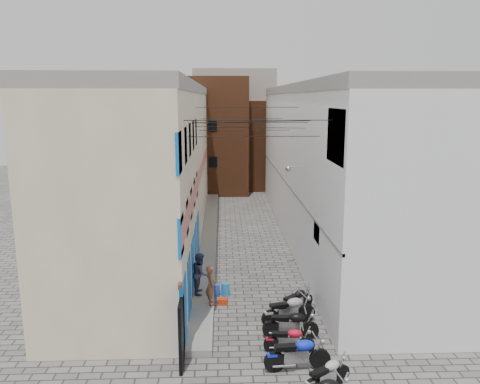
{
  "coord_description": "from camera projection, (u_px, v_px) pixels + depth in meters",
  "views": [
    {
      "loc": [
        -1.22,
        -13.76,
        8.23
      ],
      "look_at": [
        -0.23,
        12.21,
        3.0
      ],
      "focal_mm": 35.0,
      "sensor_mm": 36.0,
      "label": 1
    }
  ],
  "objects": [
    {
      "name": "building_left",
      "position": [
        157.0,
        164.0,
        26.77
      ],
      "size": [
        5.1,
        27.0,
        9.0
      ],
      "color": "#C3B193",
      "rests_on": "ground"
    },
    {
      "name": "motorcycle_e",
      "position": [
        291.0,
        323.0,
        16.23
      ],
      "size": [
        2.01,
        0.76,
        1.14
      ],
      "primitive_type": null,
      "rotation": [
        0.0,
        0.0,
        -1.64
      ],
      "color": "black",
      "rests_on": "ground"
    },
    {
      "name": "water_jug_near",
      "position": [
        225.0,
        289.0,
        19.8
      ],
      "size": [
        0.42,
        0.42,
        0.56
      ],
      "primitive_type": "cylinder",
      "rotation": [
        0.0,
        0.0,
        -0.19
      ],
      "color": "#297ECF",
      "rests_on": "ground"
    },
    {
      "name": "person_b",
      "position": [
        200.0,
        273.0,
        19.35
      ],
      "size": [
        0.67,
        0.86,
        1.73
      ],
      "primitive_type": "imported",
      "rotation": [
        0.0,
        0.0,
        1.55
      ],
      "color": "#3A3A57",
      "rests_on": "plinth"
    },
    {
      "name": "motorcycle_b",
      "position": [
        327.0,
        374.0,
        13.33
      ],
      "size": [
        1.8,
        1.43,
        1.03
      ],
      "primitive_type": null,
      "rotation": [
        0.0,
        0.0,
        -1.0
      ],
      "color": "#AAABAF",
      "rests_on": "ground"
    },
    {
      "name": "building_far_brick_right",
      "position": [
        267.0,
        144.0,
        43.86
      ],
      "size": [
        5.0,
        6.0,
        8.0
      ],
      "primitive_type": "cube",
      "color": "brown",
      "rests_on": "ground"
    },
    {
      "name": "red_crate",
      "position": [
        223.0,
        301.0,
        19.0
      ],
      "size": [
        0.41,
        0.33,
        0.24
      ],
      "primitive_type": "cube",
      "rotation": [
        0.0,
        0.0,
        -0.11
      ],
      "color": "red",
      "rests_on": "ground"
    },
    {
      "name": "motorcycle_g",
      "position": [
        296.0,
        299.0,
        18.22
      ],
      "size": [
        1.78,
        1.58,
        1.05
      ],
      "primitive_type": null,
      "rotation": [
        0.0,
        0.0,
        -0.9
      ],
      "color": "black",
      "rests_on": "ground"
    },
    {
      "name": "building_far_concrete",
      "position": [
        234.0,
        126.0,
        47.38
      ],
      "size": [
        8.0,
        5.0,
        11.0
      ],
      "primitive_type": "cube",
      "color": "gray",
      "rests_on": "ground"
    },
    {
      "name": "ground",
      "position": [
        261.0,
        357.0,
        15.15
      ],
      "size": [
        90.0,
        90.0,
        0.0
      ],
      "primitive_type": "plane",
      "color": "#595653",
      "rests_on": "ground"
    },
    {
      "name": "person_a",
      "position": [
        211.0,
        285.0,
        18.3
      ],
      "size": [
        0.47,
        0.64,
        1.59
      ],
      "primitive_type": "imported",
      "rotation": [
        0.0,
        0.0,
        1.75
      ],
      "color": "#995637",
      "rests_on": "plinth"
    },
    {
      "name": "building_far_brick_left",
      "position": [
        213.0,
        135.0,
        41.52
      ],
      "size": [
        6.0,
        6.0,
        10.0
      ],
      "primitive_type": "cube",
      "color": "brown",
      "rests_on": "ground"
    },
    {
      "name": "overhead_wires",
      "position": [
        249.0,
        123.0,
        21.24
      ],
      "size": [
        5.8,
        13.02,
        1.32
      ],
      "color": "black",
      "rests_on": "ground"
    },
    {
      "name": "water_jug_far",
      "position": [
        216.0,
        290.0,
        19.8
      ],
      "size": [
        0.32,
        0.32,
        0.49
      ],
      "primitive_type": "cylinder",
      "rotation": [
        0.0,
        0.0,
        0.01
      ],
      "color": "blue",
      "rests_on": "ground"
    },
    {
      "name": "motorcycle_f",
      "position": [
        289.0,
        309.0,
        17.21
      ],
      "size": [
        2.22,
        1.22,
        1.23
      ],
      "primitive_type": null,
      "rotation": [
        0.0,
        0.0,
        -1.29
      ],
      "color": "#9A9A9E",
      "rests_on": "ground"
    },
    {
      "name": "motorcycle_d",
      "position": [
        289.0,
        338.0,
        15.34
      ],
      "size": [
        1.73,
        0.66,
        0.98
      ],
      "primitive_type": null,
      "rotation": [
        0.0,
        0.0,
        -1.65
      ],
      "color": "red",
      "rests_on": "ground"
    },
    {
      "name": "motorcycle_c",
      "position": [
        298.0,
        352.0,
        14.29
      ],
      "size": [
        2.13,
        0.83,
        1.21
      ],
      "primitive_type": null,
      "rotation": [
        0.0,
        0.0,
        -1.49
      ],
      "color": "#0D25D1",
      "rests_on": "ground"
    },
    {
      "name": "plinth",
      "position": [
        209.0,
        237.0,
        27.79
      ],
      "size": [
        0.9,
        26.0,
        0.25
      ],
      "primitive_type": "cube",
      "color": "gray",
      "rests_on": "ground"
    },
    {
      "name": "building_right",
      "position": [
        329.0,
        163.0,
        27.18
      ],
      "size": [
        5.94,
        26.0,
        9.0
      ],
      "color": "white",
      "rests_on": "ground"
    },
    {
      "name": "far_shopfront",
      "position": [
        237.0,
        183.0,
        39.6
      ],
      "size": [
        2.0,
        0.3,
        2.4
      ],
      "primitive_type": "cube",
      "color": "black",
      "rests_on": "ground"
    }
  ]
}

